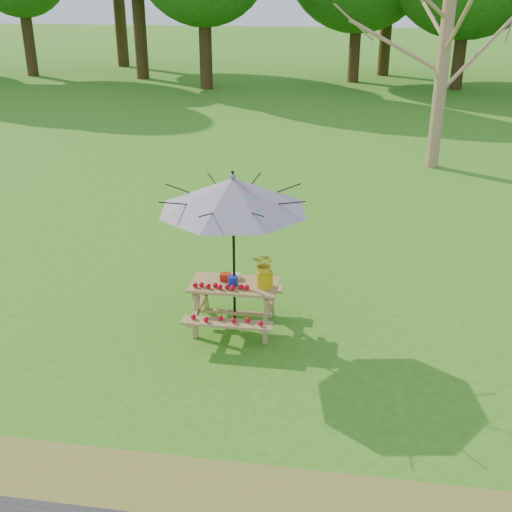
# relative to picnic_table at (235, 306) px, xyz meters

# --- Properties ---
(picnic_table) EXTENTS (1.20, 1.32, 0.67)m
(picnic_table) POSITION_rel_picnic_table_xyz_m (0.00, 0.00, 0.00)
(picnic_table) COLOR #996A45
(picnic_table) RESTS_ON ground
(patio_umbrella) EXTENTS (2.37, 2.37, 2.25)m
(patio_umbrella) POSITION_rel_picnic_table_xyz_m (0.00, 0.00, 1.62)
(patio_umbrella) COLOR black
(patio_umbrella) RESTS_ON ground
(produce_bins) EXTENTS (0.26, 0.34, 0.13)m
(produce_bins) POSITION_rel_picnic_table_xyz_m (-0.05, 0.05, 0.40)
(produce_bins) COLOR #A9270D
(produce_bins) RESTS_ON picnic_table
(tomatoes_row) EXTENTS (0.77, 0.13, 0.07)m
(tomatoes_row) POSITION_rel_picnic_table_xyz_m (-0.15, -0.18, 0.38)
(tomatoes_row) COLOR red
(tomatoes_row) RESTS_ON picnic_table
(flower_bucket) EXTENTS (0.37, 0.34, 0.49)m
(flower_bucket) POSITION_rel_picnic_table_xyz_m (0.42, -0.02, 0.61)
(flower_bucket) COLOR #D6A20B
(flower_bucket) RESTS_ON picnic_table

